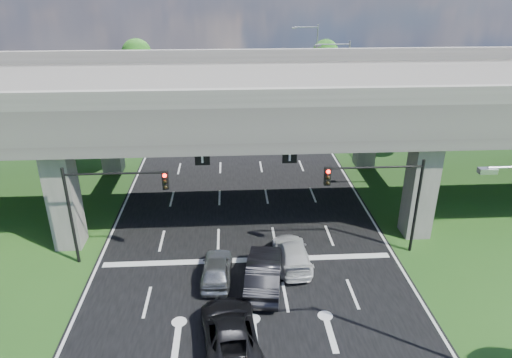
{
  "coord_description": "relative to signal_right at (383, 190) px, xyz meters",
  "views": [
    {
      "loc": [
        -0.93,
        -19.28,
        15.41
      ],
      "look_at": [
        0.73,
        7.78,
        3.39
      ],
      "focal_mm": 32.0,
      "sensor_mm": 36.0,
      "label": 1
    }
  ],
  "objects": [
    {
      "name": "tree_left_far",
      "position": [
        -20.78,
        38.06,
        0.95
      ],
      "size": [
        4.8,
        4.8,
        8.32
      ],
      "color": "black",
      "rests_on": "ground"
    },
    {
      "name": "car_white",
      "position": [
        -5.29,
        -0.94,
        -3.49
      ],
      "size": [
        2.05,
        4.67,
        1.34
      ],
      "primitive_type": "imported",
      "rotation": [
        0.0,
        0.0,
        3.18
      ],
      "color": "beige",
      "rests_on": "road"
    },
    {
      "name": "overpass",
      "position": [
        -7.82,
        8.06,
        3.73
      ],
      "size": [
        80.0,
        15.0,
        10.0
      ],
      "color": "#33312F",
      "rests_on": "ground"
    },
    {
      "name": "signal_left",
      "position": [
        -15.65,
        0.0,
        0.0
      ],
      "size": [
        5.76,
        0.54,
        6.0
      ],
      "color": "black",
      "rests_on": "ground"
    },
    {
      "name": "signal_right",
      "position": [
        0.0,
        0.0,
        0.0
      ],
      "size": [
        5.76,
        0.54,
        6.0
      ],
      "color": "black",
      "rests_on": "ground"
    },
    {
      "name": "tree_left_mid",
      "position": [
        -24.78,
        30.06,
        -0.01
      ],
      "size": [
        3.91,
        3.9,
        6.76
      ],
      "color": "black",
      "rests_on": "ground"
    },
    {
      "name": "tree_right_mid",
      "position": [
        8.22,
        32.06,
        -0.01
      ],
      "size": [
        3.91,
        3.9,
        6.76
      ],
      "color": "black",
      "rests_on": "ground"
    },
    {
      "name": "car_trailing",
      "position": [
        -8.94,
        -7.24,
        -3.42
      ],
      "size": [
        2.97,
        5.51,
        1.47
      ],
      "primitive_type": "imported",
      "rotation": [
        0.0,
        0.0,
        3.24
      ],
      "color": "black",
      "rests_on": "road"
    },
    {
      "name": "car_dark",
      "position": [
        -7.09,
        -2.92,
        -3.31
      ],
      "size": [
        2.48,
        5.35,
        1.7
      ],
      "primitive_type": "imported",
      "rotation": [
        0.0,
        0.0,
        3.0
      ],
      "color": "black",
      "rests_on": "road"
    },
    {
      "name": "streetlight_beyond",
      "position": [
        2.27,
        36.06,
        1.66
      ],
      "size": [
        3.38,
        0.25,
        10.0
      ],
      "color": "gray",
      "rests_on": "ground"
    },
    {
      "name": "ground",
      "position": [
        -7.82,
        -3.94,
        -4.19
      ],
      "size": [
        160.0,
        160.0,
        0.0
      ],
      "primitive_type": "plane",
      "color": "#1E4416",
      "rests_on": "ground"
    },
    {
      "name": "car_silver",
      "position": [
        -9.62,
        -2.18,
        -3.47
      ],
      "size": [
        1.83,
        4.11,
        1.37
      ],
      "primitive_type": "imported",
      "rotation": [
        0.0,
        0.0,
        3.09
      ],
      "color": "#989C9F",
      "rests_on": "road"
    },
    {
      "name": "tree_right_far",
      "position": [
        4.22,
        40.06,
        0.63
      ],
      "size": [
        4.5,
        4.5,
        7.8
      ],
      "color": "black",
      "rests_on": "ground"
    },
    {
      "name": "warehouse",
      "position": [
        -33.82,
        31.06,
        -2.19
      ],
      "size": [
        20.0,
        10.0,
        4.0
      ],
      "primitive_type": "cube",
      "color": "#9E9E99",
      "rests_on": "ground"
    },
    {
      "name": "road",
      "position": [
        -7.82,
        6.06,
        -4.17
      ],
      "size": [
        18.0,
        120.0,
        0.03
      ],
      "primitive_type": "cube",
      "color": "black",
      "rests_on": "ground"
    },
    {
      "name": "tree_right_near",
      "position": [
        5.22,
        24.06,
        0.31
      ],
      "size": [
        4.2,
        4.2,
        7.28
      ],
      "color": "black",
      "rests_on": "ground"
    },
    {
      "name": "streetlight_far",
      "position": [
        2.27,
        20.06,
        1.66
      ],
      "size": [
        3.38,
        0.25,
        10.0
      ],
      "color": "gray",
      "rests_on": "ground"
    },
    {
      "name": "tree_left_near",
      "position": [
        -21.78,
        22.06,
        0.63
      ],
      "size": [
        4.5,
        4.5,
        7.8
      ],
      "color": "black",
      "rests_on": "ground"
    }
  ]
}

